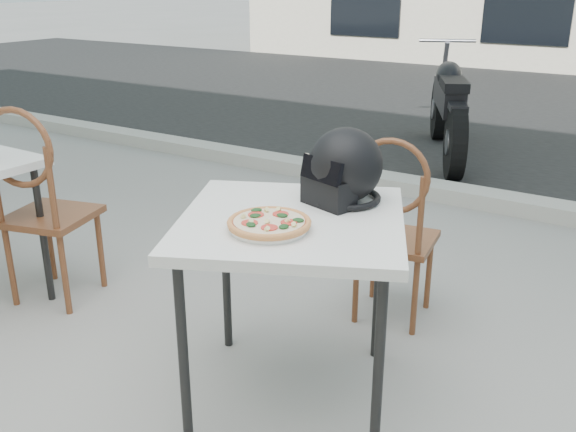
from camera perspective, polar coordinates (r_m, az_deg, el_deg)
The scene contains 9 objects.
ground at distance 2.76m, azimuth -0.38°, elevation -17.24°, with size 80.00×80.00×0.00m, color #989591.
curb at distance 5.24m, azimuth 17.61°, elevation 1.37°, with size 30.00×0.25×0.12m, color #AAA89F.
cafe_table_main at distance 2.51m, azimuth 0.32°, elevation -1.67°, with size 1.14×1.14×0.82m.
plate at distance 2.36m, azimuth -1.68°, elevation -1.07°, with size 0.38×0.38×0.02m.
pizza at distance 2.35m, azimuth -1.68°, elevation -0.57°, with size 0.34×0.34×0.04m.
helmet at distance 2.63m, azimuth 4.98°, elevation 4.13°, with size 0.38×0.39×0.31m.
cafe_chair_main at distance 3.21m, azimuth 9.33°, elevation -0.48°, with size 0.43×0.43×1.00m.
cafe_chair_side at distance 3.60m, azimuth -21.32°, elevation 1.64°, with size 0.52×0.52×1.11m.
motorcycle at distance 6.56m, azimuth 14.01°, elevation 9.26°, with size 1.04×2.05×1.09m.
Camera 1 is at (1.18, -1.84, 1.69)m, focal length 40.00 mm.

